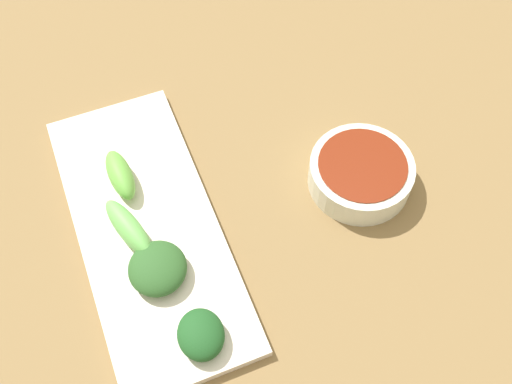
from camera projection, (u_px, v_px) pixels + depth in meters
name	position (u px, v px, depth m)	size (l,w,h in m)	color
tabletop	(225.00, 224.00, 0.69)	(2.10, 2.10, 0.02)	olive
sauce_bowl	(361.00, 173.00, 0.69)	(0.12, 0.12, 0.04)	silver
serving_plate	(148.00, 228.00, 0.66)	(0.15, 0.36, 0.01)	silver
broccoli_leafy_0	(158.00, 268.00, 0.62)	(0.06, 0.06, 0.03)	#2B5826
broccoli_leafy_1	(201.00, 335.00, 0.58)	(0.05, 0.05, 0.03)	#1D5021
broccoli_stalk_2	(120.00, 175.00, 0.68)	(0.03, 0.07, 0.03)	#64AE42
broccoli_stalk_3	(129.00, 228.00, 0.64)	(0.02, 0.08, 0.03)	#6ABC58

